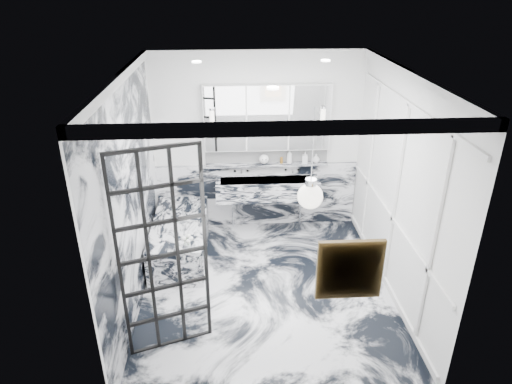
{
  "coord_description": "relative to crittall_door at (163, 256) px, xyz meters",
  "views": [
    {
      "loc": [
        -0.42,
        -4.87,
        3.73
      ],
      "look_at": [
        -0.09,
        0.5,
        1.18
      ],
      "focal_mm": 32.0,
      "sensor_mm": 36.0,
      "label": 1
    }
  ],
  "objects": [
    {
      "name": "bathtub",
      "position": [
        -0.05,
        1.81,
        -0.88
      ],
      "size": [
        0.75,
        1.65,
        0.55
      ],
      "primitive_type": "cube",
      "color": "silver",
      "rests_on": "floor"
    },
    {
      "name": "soap_bottle_a",
      "position": [
        1.62,
        2.62,
        0.04
      ],
      "size": [
        0.11,
        0.11,
        0.23
      ],
      "primitive_type": "imported",
      "rotation": [
        0.0,
        0.0,
        -0.31
      ],
      "color": "#8C5919",
      "rests_on": "ledge"
    },
    {
      "name": "wall_front",
      "position": [
        1.12,
        -0.89,
        0.24
      ],
      "size": [
        3.6,
        0.0,
        3.6
      ],
      "primitive_type": "plane",
      "rotation": [
        -1.57,
        0.0,
        0.0
      ],
      "color": "white",
      "rests_on": "floor"
    },
    {
      "name": "panel_molding",
      "position": [
        2.7,
        0.91,
        0.14
      ],
      "size": [
        0.03,
        3.4,
        2.3
      ],
      "primitive_type": "cube",
      "color": "white",
      "rests_on": "floor"
    },
    {
      "name": "subway_tile",
      "position": [
        1.27,
        2.69,
        0.05
      ],
      "size": [
        1.9,
        0.03,
        0.23
      ],
      "primitive_type": "cube",
      "color": "white",
      "rests_on": "wall_back"
    },
    {
      "name": "crittall_door",
      "position": [
        0.0,
        0.0,
        0.0
      ],
      "size": [
        0.85,
        0.31,
        2.32
      ],
      "primitive_type": null,
      "rotation": [
        0.0,
        0.0,
        0.32
      ],
      "color": "black",
      "rests_on": "floor"
    },
    {
      "name": "soap_bottle_c",
      "position": [
        2.04,
        2.62,
        0.0
      ],
      "size": [
        0.13,
        0.13,
        0.14
      ],
      "primitive_type": "imported",
      "rotation": [
        0.0,
        0.0,
        0.18
      ],
      "color": "silver",
      "rests_on": "ledge"
    },
    {
      "name": "marble_clad_left",
      "position": [
        -0.46,
        0.91,
        0.18
      ],
      "size": [
        0.02,
        3.56,
        2.68
      ],
      "primitive_type": "cube",
      "color": "silver",
      "rests_on": "floor"
    },
    {
      "name": "trough_sink",
      "position": [
        1.27,
        2.47,
        -0.43
      ],
      "size": [
        1.6,
        0.45,
        0.3
      ],
      "primitive_type": "cube",
      "color": "silver",
      "rests_on": "wall_back"
    },
    {
      "name": "face_pot",
      "position": [
        1.22,
        2.62,
        0.01
      ],
      "size": [
        0.15,
        0.15,
        0.15
      ],
      "primitive_type": "sphere",
      "color": "white",
      "rests_on": "ledge"
    },
    {
      "name": "flower_vase",
      "position": [
        0.14,
        1.0,
        -0.55
      ],
      "size": [
        0.08,
        0.08,
        0.12
      ],
      "primitive_type": "cylinder",
      "color": "silver",
      "rests_on": "bathtub"
    },
    {
      "name": "sconce_right",
      "position": [
        2.09,
        2.54,
        0.62
      ],
      "size": [
        0.07,
        0.07,
        0.4
      ],
      "primitive_type": "cylinder",
      "color": "white",
      "rests_on": "mirror_cabinet"
    },
    {
      "name": "pendant_light",
      "position": [
        1.42,
        -0.27,
        0.76
      ],
      "size": [
        0.23,
        0.23,
        0.23
      ],
      "primitive_type": "sphere",
      "color": "white",
      "rests_on": "ceiling"
    },
    {
      "name": "wall_right",
      "position": [
        2.72,
        0.91,
        0.24
      ],
      "size": [
        0.0,
        3.6,
        3.6
      ],
      "primitive_type": "plane",
      "rotation": [
        1.57,
        0.0,
        -1.57
      ],
      "color": "white",
      "rests_on": "floor"
    },
    {
      "name": "ledge",
      "position": [
        1.27,
        2.63,
        -0.09
      ],
      "size": [
        1.9,
        0.14,
        0.04
      ],
      "primitive_type": "cube",
      "color": "silver",
      "rests_on": "wall_back"
    },
    {
      "name": "artwork",
      "position": [
        1.68,
        -0.85,
        0.35
      ],
      "size": [
        0.46,
        0.04,
        0.46
      ],
      "primitive_type": "cube",
      "color": "orange",
      "rests_on": "wall_front"
    },
    {
      "name": "wall_left",
      "position": [
        -0.48,
        0.91,
        0.24
      ],
      "size": [
        0.0,
        3.6,
        3.6
      ],
      "primitive_type": "plane",
      "rotation": [
        1.57,
        0.0,
        1.57
      ],
      "color": "white",
      "rests_on": "floor"
    },
    {
      "name": "wall_back",
      "position": [
        1.12,
        2.71,
        0.24
      ],
      "size": [
        3.6,
        0.0,
        3.6
      ],
      "primitive_type": "plane",
      "rotation": [
        1.57,
        0.0,
        0.0
      ],
      "color": "white",
      "rests_on": "floor"
    },
    {
      "name": "floor",
      "position": [
        1.12,
        0.91,
        -1.16
      ],
      "size": [
        3.6,
        3.6,
        0.0
      ],
      "primitive_type": "plane",
      "color": "silver",
      "rests_on": "ground"
    },
    {
      "name": "mirror_cabinet",
      "position": [
        1.27,
        2.64,
        0.66
      ],
      "size": [
        1.9,
        0.16,
        1.0
      ],
      "primitive_type": "cube",
      "color": "white",
      "rests_on": "wall_back"
    },
    {
      "name": "ceiling",
      "position": [
        1.12,
        0.91,
        1.64
      ],
      "size": [
        3.6,
        3.6,
        0.0
      ],
      "primitive_type": "plane",
      "rotation": [
        3.14,
        0.0,
        0.0
      ],
      "color": "white",
      "rests_on": "wall_back"
    },
    {
      "name": "amber_bottle",
      "position": [
        1.5,
        2.62,
        -0.02
      ],
      "size": [
        0.04,
        0.04,
        0.1
      ],
      "primitive_type": "cylinder",
      "color": "#8C5919",
      "rests_on": "ledge"
    },
    {
      "name": "marble_clad_back",
      "position": [
        1.12,
        2.69,
        -0.63
      ],
      "size": [
        3.18,
        0.05,
        1.05
      ],
      "primitive_type": "cube",
      "color": "silver",
      "rests_on": "floor"
    },
    {
      "name": "soap_bottle_b",
      "position": [
        1.87,
        2.62,
        0.03
      ],
      "size": [
        0.1,
        0.1,
        0.19
      ],
      "primitive_type": "imported",
      "rotation": [
        0.0,
        0.0,
        -0.16
      ],
      "color": "#4C4C51",
      "rests_on": "ledge"
    },
    {
      "name": "sconce_left",
      "position": [
        0.45,
        2.54,
        0.62
      ],
      "size": [
        0.07,
        0.07,
        0.4
      ],
      "primitive_type": "cylinder",
      "color": "white",
      "rests_on": "mirror_cabinet"
    }
  ]
}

